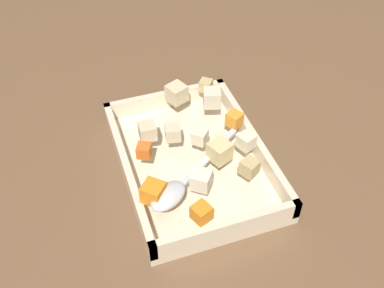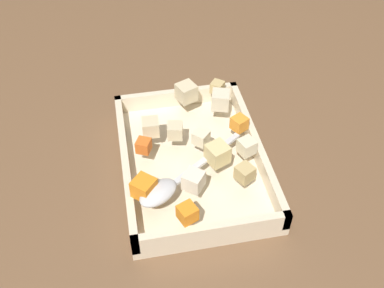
% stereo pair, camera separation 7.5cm
% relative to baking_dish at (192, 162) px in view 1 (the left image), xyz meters
% --- Properties ---
extents(ground_plane, '(4.00, 4.00, 0.00)m').
position_rel_baking_dish_xyz_m(ground_plane, '(-0.02, 0.01, -0.01)').
color(ground_plane, brown).
extents(baking_dish, '(0.33, 0.24, 0.05)m').
position_rel_baking_dish_xyz_m(baking_dish, '(0.00, 0.00, 0.00)').
color(baking_dish, beige).
rests_on(baking_dish, ground_plane).
extents(carrot_chunk_corner_ne, '(0.04, 0.04, 0.03)m').
position_rel_baking_dish_xyz_m(carrot_chunk_corner_ne, '(-0.08, 0.09, 0.05)').
color(carrot_chunk_corner_ne, orange).
rests_on(carrot_chunk_corner_ne, baking_dish).
extents(carrot_chunk_front_center, '(0.03, 0.03, 0.02)m').
position_rel_baking_dish_xyz_m(carrot_chunk_front_center, '(0.03, -0.09, 0.05)').
color(carrot_chunk_front_center, orange).
rests_on(carrot_chunk_front_center, baking_dish).
extents(carrot_chunk_back_center, '(0.03, 0.03, 0.02)m').
position_rel_baking_dish_xyz_m(carrot_chunk_back_center, '(0.01, 0.08, 0.05)').
color(carrot_chunk_back_center, orange).
rests_on(carrot_chunk_back_center, baking_dish).
extents(carrot_chunk_rim_edge, '(0.03, 0.03, 0.02)m').
position_rel_baking_dish_xyz_m(carrot_chunk_rim_edge, '(-0.14, 0.03, 0.05)').
color(carrot_chunk_rim_edge, orange).
rests_on(carrot_chunk_rim_edge, baking_dish).
extents(potato_chunk_heap_top, '(0.03, 0.03, 0.02)m').
position_rel_baking_dish_xyz_m(potato_chunk_heap_top, '(0.14, -0.08, 0.05)').
color(potato_chunk_heap_top, tan).
rests_on(potato_chunk_heap_top, baking_dish).
extents(potato_chunk_far_right, '(0.03, 0.03, 0.02)m').
position_rel_baking_dish_xyz_m(potato_chunk_far_right, '(-0.08, -0.07, 0.05)').
color(potato_chunk_far_right, tan).
rests_on(potato_chunk_far_right, baking_dish).
extents(potato_chunk_mid_left, '(0.04, 0.04, 0.03)m').
position_rel_baking_dish_xyz_m(potato_chunk_mid_left, '(-0.04, -0.04, 0.05)').
color(potato_chunk_mid_left, '#E0CC89').
rests_on(potato_chunk_mid_left, baking_dish).
extents(potato_chunk_corner_nw, '(0.03, 0.03, 0.03)m').
position_rel_baking_dish_xyz_m(potato_chunk_corner_nw, '(0.03, 0.02, 0.05)').
color(potato_chunk_corner_nw, beige).
rests_on(potato_chunk_corner_nw, baking_dish).
extents(potato_chunk_near_left, '(0.03, 0.03, 0.03)m').
position_rel_baking_dish_xyz_m(potato_chunk_near_left, '(-0.03, -0.09, 0.05)').
color(potato_chunk_near_left, beige).
rests_on(potato_chunk_near_left, baking_dish).
extents(potato_chunk_near_spoon, '(0.03, 0.03, 0.02)m').
position_rel_baking_dish_xyz_m(potato_chunk_near_spoon, '(0.01, -0.02, 0.05)').
color(potato_chunk_near_spoon, beige).
rests_on(potato_chunk_near_spoon, baking_dish).
extents(potato_chunk_corner_sw, '(0.04, 0.04, 0.03)m').
position_rel_baking_dish_xyz_m(potato_chunk_corner_sw, '(0.13, -0.01, 0.05)').
color(potato_chunk_corner_sw, beige).
rests_on(potato_chunk_corner_sw, baking_dish).
extents(potato_chunk_heap_side, '(0.03, 0.03, 0.03)m').
position_rel_baking_dish_xyz_m(potato_chunk_heap_side, '(0.05, 0.06, 0.05)').
color(potato_chunk_heap_side, beige).
rests_on(potato_chunk_heap_side, baking_dish).
extents(parsnip_chunk_mid_right, '(0.04, 0.04, 0.03)m').
position_rel_baking_dish_xyz_m(parsnip_chunk_mid_right, '(-0.08, 0.01, 0.05)').
color(parsnip_chunk_mid_right, silver).
rests_on(parsnip_chunk_mid_right, baking_dish).
extents(parsnip_chunk_far_left, '(0.04, 0.04, 0.03)m').
position_rel_baking_dish_xyz_m(parsnip_chunk_far_left, '(0.10, -0.07, 0.05)').
color(parsnip_chunk_far_left, beige).
rests_on(parsnip_chunk_far_left, baking_dish).
extents(serving_spoon, '(0.15, 0.19, 0.02)m').
position_rel_baking_dish_xyz_m(serving_spoon, '(-0.08, 0.06, 0.04)').
color(serving_spoon, silver).
rests_on(serving_spoon, baking_dish).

